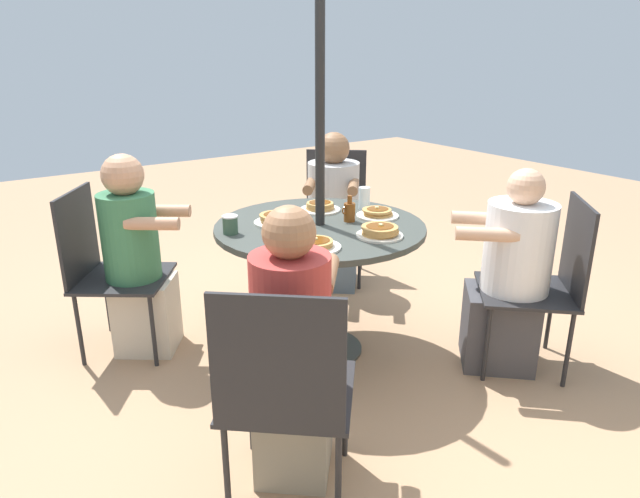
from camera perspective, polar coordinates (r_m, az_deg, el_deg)
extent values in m
plane|color=tan|center=(3.40, 0.00, -9.95)|extent=(12.00, 12.00, 0.00)
cylinder|color=#383D38|center=(3.40, 0.00, -9.84)|extent=(0.49, 0.49, 0.01)
cylinder|color=#383D38|center=(3.24, 0.00, -4.29)|extent=(0.08, 0.08, 0.73)
cylinder|color=#383D38|center=(3.10, 0.00, 2.19)|extent=(1.15, 1.15, 0.03)
cylinder|color=black|center=(3.03, 0.00, 7.29)|extent=(0.05, 0.05, 2.07)
cylinder|color=#232326|center=(3.62, -14.50, -4.92)|extent=(0.02, 0.02, 0.43)
cylinder|color=#232326|center=(3.27, -16.35, -7.86)|extent=(0.02, 0.02, 0.43)
cylinder|color=#232326|center=(3.75, -20.53, -4.71)|extent=(0.02, 0.02, 0.43)
cylinder|color=#232326|center=(3.41, -22.94, -7.48)|extent=(0.02, 0.02, 0.43)
cube|color=#232326|center=(3.42, -18.99, -2.78)|extent=(0.67, 0.67, 0.02)
cube|color=#232326|center=(3.42, -23.09, 1.30)|extent=(0.28, 0.38, 0.50)
cube|color=beige|center=(3.47, -16.93, -6.25)|extent=(0.43, 0.43, 0.43)
cylinder|color=#38754C|center=(3.32, -18.47, 1.08)|extent=(0.31, 0.31, 0.50)
sphere|color=tan|center=(3.23, -19.14, 7.02)|extent=(0.23, 0.23, 0.23)
cylinder|color=tan|center=(3.34, -15.22, 3.71)|extent=(0.27, 0.22, 0.07)
cylinder|color=tan|center=(3.11, -16.45, 2.45)|extent=(0.27, 0.22, 0.07)
cylinder|color=#232326|center=(2.56, -6.91, -15.40)|extent=(0.02, 0.02, 0.43)
cylinder|color=#232326|center=(2.51, 2.56, -16.05)|extent=(0.02, 0.02, 0.43)
cylinder|color=#232326|center=(2.25, -9.32, -21.26)|extent=(0.02, 0.02, 0.43)
cylinder|color=#232326|center=(2.19, 1.84, -22.24)|extent=(0.02, 0.02, 0.43)
cube|color=#232326|center=(2.24, -3.07, -14.08)|extent=(0.68, 0.68, 0.02)
cube|color=#232326|center=(1.91, -4.30, -11.45)|extent=(0.36, 0.31, 0.50)
cube|color=gray|center=(2.45, -2.57, -17.09)|extent=(0.43, 0.43, 0.43)
cylinder|color=#B73833|center=(2.15, -2.94, -7.42)|extent=(0.30, 0.30, 0.54)
sphere|color=#A3704C|center=(2.02, -3.12, 1.67)|extent=(0.20, 0.20, 0.20)
cylinder|color=#A3704C|center=(2.28, -5.37, -2.26)|extent=(0.25, 0.27, 0.07)
cylinder|color=#A3704C|center=(2.25, 0.79, -2.51)|extent=(0.25, 0.27, 0.07)
cylinder|color=#232326|center=(3.13, 16.31, -9.12)|extent=(0.02, 0.02, 0.43)
cylinder|color=#232326|center=(3.49, 15.48, -5.94)|extent=(0.02, 0.02, 0.43)
cylinder|color=#232326|center=(3.22, 23.58, -9.22)|extent=(0.02, 0.02, 0.43)
cylinder|color=#232326|center=(3.57, 22.00, -6.12)|extent=(0.02, 0.02, 0.43)
cube|color=#232326|center=(3.25, 19.79, -4.00)|extent=(0.68, 0.68, 0.02)
cube|color=#232326|center=(3.22, 24.32, 0.06)|extent=(0.32, 0.35, 0.50)
cube|color=#3D3D42|center=(3.33, 17.42, -7.49)|extent=(0.50, 0.50, 0.43)
cylinder|color=white|center=(3.16, 19.22, 0.00)|extent=(0.36, 0.36, 0.49)
sphere|color=#DBA884|center=(3.07, 19.91, 5.85)|extent=(0.19, 0.19, 0.19)
cylinder|color=#DBA884|center=(2.96, 16.36, 1.40)|extent=(0.27, 0.26, 0.07)
cylinder|color=#DBA884|center=(3.23, 15.72, 2.98)|extent=(0.27, 0.26, 0.07)
cylinder|color=#232326|center=(4.13, 3.98, -1.23)|extent=(0.02, 0.02, 0.43)
cylinder|color=#232326|center=(4.15, -1.64, -1.05)|extent=(0.02, 0.02, 0.43)
cylinder|color=#232326|center=(4.51, 4.12, 0.60)|extent=(0.02, 0.02, 0.43)
cylinder|color=#232326|center=(4.53, -1.03, 0.75)|extent=(0.02, 0.02, 0.43)
cube|color=#232326|center=(4.25, 1.38, 2.65)|extent=(0.67, 0.67, 0.02)
cube|color=#232326|center=(4.41, 1.62, 6.72)|extent=(0.36, 0.31, 0.50)
cube|color=slate|center=(4.22, 1.25, -0.72)|extent=(0.52, 0.52, 0.43)
cylinder|color=#B2B2B2|center=(4.14, 1.35, 5.43)|extent=(0.37, 0.37, 0.47)
sphere|color=brown|center=(4.07, 1.39, 10.05)|extent=(0.22, 0.22, 0.22)
cylinder|color=brown|center=(3.92, 3.36, 6.28)|extent=(0.25, 0.28, 0.07)
cylinder|color=brown|center=(3.94, -1.00, 6.38)|extent=(0.25, 0.28, 0.07)
cylinder|color=silver|center=(3.13, -4.44, 2.67)|extent=(0.24, 0.24, 0.01)
cylinder|color=#BC8947|center=(3.13, -4.41, 2.87)|extent=(0.16, 0.16, 0.01)
cylinder|color=#BC8947|center=(3.12, -4.45, 3.02)|extent=(0.17, 0.17, 0.01)
cylinder|color=#BC8947|center=(3.12, -4.39, 3.25)|extent=(0.18, 0.18, 0.01)
cylinder|color=#BC8947|center=(3.11, -4.44, 3.40)|extent=(0.18, 0.18, 0.01)
ellipsoid|color=brown|center=(3.11, -4.46, 3.53)|extent=(0.14, 0.13, 0.00)
cube|color=#F4E084|center=(3.11, -4.65, 3.65)|extent=(0.02, 0.02, 0.01)
cylinder|color=silver|center=(2.73, -0.38, 0.19)|extent=(0.24, 0.24, 0.01)
cylinder|color=#BC8947|center=(2.73, -0.43, 0.43)|extent=(0.16, 0.16, 0.01)
cylinder|color=#BC8947|center=(2.72, -0.45, 0.57)|extent=(0.16, 0.16, 0.01)
cylinder|color=#BC8947|center=(2.72, -0.51, 0.78)|extent=(0.18, 0.18, 0.01)
ellipsoid|color=brown|center=(2.72, -0.38, 0.89)|extent=(0.13, 0.12, 0.00)
cube|color=#F4E084|center=(2.72, -0.47, 1.05)|extent=(0.02, 0.02, 0.01)
cylinder|color=silver|center=(3.36, -0.01, 3.95)|extent=(0.24, 0.24, 0.01)
cylinder|color=#BC8947|center=(3.36, 0.01, 4.14)|extent=(0.17, 0.17, 0.01)
cylinder|color=#BC8947|center=(3.36, 0.06, 4.29)|extent=(0.16, 0.16, 0.01)
cylinder|color=#BC8947|center=(3.36, 0.00, 4.46)|extent=(0.16, 0.16, 0.01)
cylinder|color=#BC8947|center=(3.35, 0.00, 4.58)|extent=(0.16, 0.16, 0.01)
ellipsoid|color=brown|center=(3.35, -0.01, 4.72)|extent=(0.13, 0.12, 0.00)
cube|color=#F4E084|center=(3.35, -0.05, 4.82)|extent=(0.02, 0.02, 0.01)
cylinder|color=silver|center=(3.26, 5.76, 3.33)|extent=(0.24, 0.24, 0.01)
cylinder|color=#BC8947|center=(3.26, 5.84, 3.53)|extent=(0.16, 0.16, 0.01)
cylinder|color=#BC8947|center=(3.26, 5.82, 3.74)|extent=(0.15, 0.15, 0.01)
cylinder|color=#BC8947|center=(3.24, 5.71, 3.89)|extent=(0.16, 0.16, 0.01)
ellipsoid|color=brown|center=(3.25, 5.79, 4.04)|extent=(0.13, 0.12, 0.00)
cube|color=#F4E084|center=(3.25, 5.70, 4.16)|extent=(0.03, 0.03, 0.01)
cylinder|color=silver|center=(2.91, 5.97, 1.36)|extent=(0.24, 0.24, 0.01)
cylinder|color=#BC8947|center=(2.91, 5.89, 1.57)|extent=(0.17, 0.17, 0.01)
cylinder|color=#BC8947|center=(2.91, 6.12, 1.75)|extent=(0.18, 0.18, 0.01)
cylinder|color=#BC8947|center=(2.90, 6.04, 1.93)|extent=(0.18, 0.18, 0.01)
cylinder|color=#BC8947|center=(2.90, 5.99, 2.17)|extent=(0.19, 0.19, 0.01)
ellipsoid|color=brown|center=(2.90, 6.01, 2.31)|extent=(0.14, 0.13, 0.00)
cube|color=#F4E084|center=(2.90, 6.09, 2.43)|extent=(0.02, 0.02, 0.01)
cylinder|color=brown|center=(3.15, 2.97, 3.69)|extent=(0.06, 0.06, 0.10)
cylinder|color=brown|center=(3.13, 2.99, 4.97)|extent=(0.03, 0.03, 0.04)
torus|color=brown|center=(3.13, 2.56, 3.88)|extent=(0.05, 0.01, 0.05)
cylinder|color=#33513D|center=(2.97, -8.96, 2.35)|extent=(0.08, 0.08, 0.09)
cylinder|color=white|center=(2.95, -9.01, 3.25)|extent=(0.08, 0.08, 0.01)
cylinder|color=silver|center=(3.39, 4.45, 5.09)|extent=(0.07, 0.07, 0.13)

